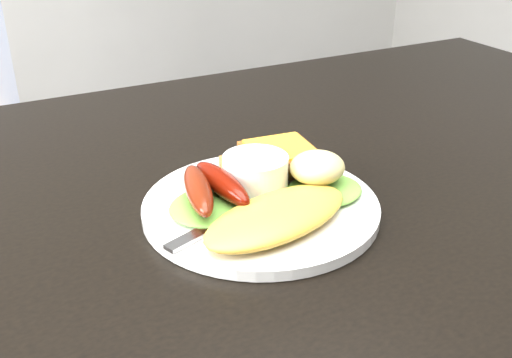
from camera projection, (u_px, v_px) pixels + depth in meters
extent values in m
cube|color=black|center=(319.00, 191.00, 0.67)|extent=(1.20, 0.80, 0.04)
cylinder|color=white|center=(261.00, 207.00, 0.58)|extent=(0.23, 0.23, 0.01)
ellipsoid|color=#5C8827|center=(212.00, 206.00, 0.57)|extent=(0.11, 0.10, 0.01)
ellipsoid|color=green|center=(324.00, 190.00, 0.59)|extent=(0.09, 0.08, 0.01)
ellipsoid|color=yellow|center=(277.00, 216.00, 0.54)|extent=(0.17, 0.11, 0.02)
ellipsoid|color=maroon|center=(198.00, 190.00, 0.56)|extent=(0.05, 0.10, 0.02)
ellipsoid|color=#5B0802|center=(222.00, 183.00, 0.57)|extent=(0.03, 0.10, 0.02)
cylinder|color=white|center=(255.00, 174.00, 0.59)|extent=(0.08, 0.08, 0.04)
cube|color=brown|center=(260.00, 166.00, 0.64)|extent=(0.07, 0.07, 0.01)
cube|color=brown|center=(281.00, 154.00, 0.63)|extent=(0.08, 0.08, 0.01)
ellipsoid|color=#F3F2B4|center=(317.00, 167.00, 0.60)|extent=(0.07, 0.06, 0.03)
cube|color=#ADAFB7|center=(234.00, 215.00, 0.55)|extent=(0.15, 0.07, 0.00)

